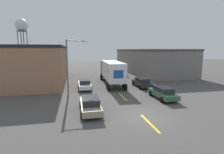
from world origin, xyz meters
name	(u,v)px	position (x,y,z in m)	size (l,w,h in m)	color
ground_plane	(143,116)	(0.00, 0.00, 0.00)	(160.00, 160.00, 0.00)	#4C4947
road_centerline	(123,97)	(0.00, 6.60, 0.00)	(0.20, 19.64, 0.01)	yellow
warehouse_left	(38,64)	(-12.45, 20.57, 3.23)	(10.14, 21.43, 6.44)	#9E7051
warehouse_right	(149,61)	(12.94, 28.13, 2.96)	(11.13, 25.27, 5.91)	slate
semi_truck	(111,70)	(0.30, 15.15, 2.32)	(3.22, 12.18, 3.87)	black
parked_car_left_near	(90,104)	(-4.41, 2.03, 0.75)	(1.95, 4.71, 1.44)	tan
parked_car_right_near	(163,93)	(4.41, 4.81, 0.75)	(1.95, 4.71, 1.44)	#2D5B38
parked_car_right_mid	(142,82)	(4.41, 11.48, 0.75)	(1.95, 4.71, 1.44)	black
parked_car_right_far	(121,72)	(4.41, 23.83, 0.75)	(1.95, 4.71, 1.44)	silver
parked_car_left_far	(85,84)	(-4.41, 12.00, 0.75)	(1.95, 4.71, 1.44)	silver
water_tower	(21,26)	(-24.55, 57.85, 14.31)	(4.56, 4.56, 16.99)	#47474C
street_lamp	(70,63)	(-6.31, 8.90, 4.16)	(2.70, 0.32, 7.04)	slate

